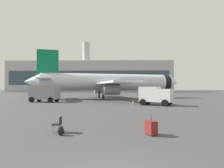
{
  "coord_description": "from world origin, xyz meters",
  "views": [
    {
      "loc": [
        0.1,
        -4.91,
        2.48
      ],
      "look_at": [
        -0.61,
        23.97,
        3.0
      ],
      "focal_mm": 31.59,
      "sensor_mm": 36.0,
      "label": 1
    }
  ],
  "objects_px": {
    "safety_cone_near": "(37,99)",
    "traveller_backpack": "(61,131)",
    "safety_cone_mid": "(157,97)",
    "rolling_suitcase": "(151,127)",
    "safety_cone_far": "(133,102)",
    "airplane_at_gate": "(109,82)",
    "cargo_van": "(155,95)",
    "gate_chair": "(58,123)",
    "service_truck": "(44,93)"
  },
  "relations": [
    {
      "from": "safety_cone_mid",
      "to": "cargo_van",
      "type": "bearing_deg",
      "value": -102.49
    },
    {
      "from": "service_truck",
      "to": "traveller_backpack",
      "type": "relative_size",
      "value": 10.59
    },
    {
      "from": "cargo_van",
      "to": "safety_cone_mid",
      "type": "height_order",
      "value": "cargo_van"
    },
    {
      "from": "airplane_at_gate",
      "to": "cargo_van",
      "type": "distance_m",
      "value": 18.71
    },
    {
      "from": "traveller_backpack",
      "to": "safety_cone_near",
      "type": "bearing_deg",
      "value": 114.44
    },
    {
      "from": "safety_cone_mid",
      "to": "safety_cone_far",
      "type": "relative_size",
      "value": 1.16
    },
    {
      "from": "safety_cone_near",
      "to": "rolling_suitcase",
      "type": "relative_size",
      "value": 0.58
    },
    {
      "from": "airplane_at_gate",
      "to": "cargo_van",
      "type": "xyz_separation_m",
      "value": [
        7.24,
        -17.11,
        -2.21
      ]
    },
    {
      "from": "service_truck",
      "to": "traveller_backpack",
      "type": "xyz_separation_m",
      "value": [
        9.51,
        -23.14,
        -1.37
      ]
    },
    {
      "from": "safety_cone_far",
      "to": "safety_cone_near",
      "type": "bearing_deg",
      "value": 152.5
    },
    {
      "from": "rolling_suitcase",
      "to": "gate_chair",
      "type": "bearing_deg",
      "value": 174.21
    },
    {
      "from": "airplane_at_gate",
      "to": "safety_cone_near",
      "type": "bearing_deg",
      "value": -153.65
    },
    {
      "from": "airplane_at_gate",
      "to": "gate_chair",
      "type": "xyz_separation_m",
      "value": [
        -1.42,
        -33.91,
        -3.16
      ]
    },
    {
      "from": "airplane_at_gate",
      "to": "traveller_backpack",
      "type": "relative_size",
      "value": 73.32
    },
    {
      "from": "traveller_backpack",
      "to": "gate_chair",
      "type": "bearing_deg",
      "value": 117.17
    },
    {
      "from": "cargo_van",
      "to": "safety_cone_far",
      "type": "xyz_separation_m",
      "value": [
        -3.0,
        0.98,
        -1.13
      ]
    },
    {
      "from": "service_truck",
      "to": "safety_cone_near",
      "type": "bearing_deg",
      "value": 123.83
    },
    {
      "from": "safety_cone_mid",
      "to": "airplane_at_gate",
      "type": "bearing_deg",
      "value": 165.97
    },
    {
      "from": "cargo_van",
      "to": "gate_chair",
      "type": "distance_m",
      "value": 18.92
    },
    {
      "from": "service_truck",
      "to": "safety_cone_far",
      "type": "height_order",
      "value": "service_truck"
    },
    {
      "from": "safety_cone_near",
      "to": "service_truck",
      "type": "bearing_deg",
      "value": -56.17
    },
    {
      "from": "gate_chair",
      "to": "safety_cone_far",
      "type": "bearing_deg",
      "value": 72.33
    },
    {
      "from": "cargo_van",
      "to": "rolling_suitcase",
      "type": "relative_size",
      "value": 4.38
    },
    {
      "from": "service_truck",
      "to": "gate_chair",
      "type": "relative_size",
      "value": 5.91
    },
    {
      "from": "service_truck",
      "to": "gate_chair",
      "type": "xyz_separation_m",
      "value": [
        9.16,
        -22.46,
        -1.11
      ]
    },
    {
      "from": "safety_cone_near",
      "to": "traveller_backpack",
      "type": "height_order",
      "value": "safety_cone_near"
    },
    {
      "from": "cargo_van",
      "to": "safety_cone_mid",
      "type": "bearing_deg",
      "value": 77.51
    },
    {
      "from": "rolling_suitcase",
      "to": "safety_cone_far",
      "type": "bearing_deg",
      "value": 88.1
    },
    {
      "from": "rolling_suitcase",
      "to": "safety_cone_mid",
      "type": "bearing_deg",
      "value": 77.89
    },
    {
      "from": "safety_cone_near",
      "to": "safety_cone_far",
      "type": "distance_m",
      "value": 20.23
    },
    {
      "from": "service_truck",
      "to": "safety_cone_mid",
      "type": "height_order",
      "value": "service_truck"
    },
    {
      "from": "service_truck",
      "to": "gate_chair",
      "type": "bearing_deg",
      "value": -67.81
    },
    {
      "from": "safety_cone_near",
      "to": "gate_chair",
      "type": "distance_m",
      "value": 29.77
    },
    {
      "from": "safety_cone_near",
      "to": "gate_chair",
      "type": "relative_size",
      "value": 0.74
    },
    {
      "from": "gate_chair",
      "to": "rolling_suitcase",
      "type": "bearing_deg",
      "value": -5.79
    },
    {
      "from": "safety_cone_mid",
      "to": "safety_cone_far",
      "type": "xyz_separation_m",
      "value": [
        -6.22,
        -13.52,
        -0.05
      ]
    },
    {
      "from": "safety_cone_mid",
      "to": "gate_chair",
      "type": "relative_size",
      "value": 0.88
    },
    {
      "from": "gate_chair",
      "to": "airplane_at_gate",
      "type": "bearing_deg",
      "value": 87.6
    },
    {
      "from": "airplane_at_gate",
      "to": "safety_cone_far",
      "type": "relative_size",
      "value": 53.46
    },
    {
      "from": "safety_cone_near",
      "to": "safety_cone_mid",
      "type": "xyz_separation_m",
      "value": [
        24.16,
        4.18,
        0.06
      ]
    },
    {
      "from": "airplane_at_gate",
      "to": "rolling_suitcase",
      "type": "bearing_deg",
      "value": -83.98
    },
    {
      "from": "service_truck",
      "to": "gate_chair",
      "type": "height_order",
      "value": "service_truck"
    },
    {
      "from": "safety_cone_mid",
      "to": "gate_chair",
      "type": "bearing_deg",
      "value": -110.79
    },
    {
      "from": "traveller_backpack",
      "to": "gate_chair",
      "type": "height_order",
      "value": "gate_chair"
    },
    {
      "from": "cargo_van",
      "to": "gate_chair",
      "type": "xyz_separation_m",
      "value": [
        -8.66,
        -16.79,
        -0.95
      ]
    },
    {
      "from": "airplane_at_gate",
      "to": "safety_cone_far",
      "type": "height_order",
      "value": "airplane_at_gate"
    },
    {
      "from": "safety_cone_mid",
      "to": "traveller_backpack",
      "type": "distance_m",
      "value": 33.99
    },
    {
      "from": "airplane_at_gate",
      "to": "traveller_backpack",
      "type": "distance_m",
      "value": 34.78
    },
    {
      "from": "airplane_at_gate",
      "to": "gate_chair",
      "type": "bearing_deg",
      "value": -92.4
    },
    {
      "from": "airplane_at_gate",
      "to": "traveller_backpack",
      "type": "bearing_deg",
      "value": -91.78
    }
  ]
}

